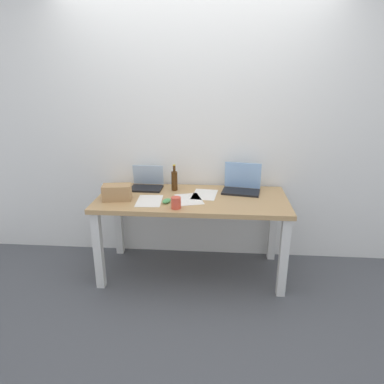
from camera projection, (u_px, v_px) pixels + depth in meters
name	position (u px, v px, depth m)	size (l,w,h in m)	color
ground_plane	(192.00, 271.00, 3.32)	(8.00, 8.00, 0.00)	#515459
back_wall	(196.00, 128.00, 3.31)	(5.20, 0.08, 2.60)	white
desk	(192.00, 208.00, 3.11)	(1.68, 0.74, 0.75)	tan
laptop_left	(147.00, 183.00, 3.31)	(0.30, 0.23, 0.21)	black
laptop_right	(242.00, 185.00, 3.21)	(0.37, 0.27, 0.26)	black
beer_bottle	(174.00, 180.00, 3.24)	(0.06, 0.06, 0.25)	#47280F
computer_mouse	(167.00, 201.00, 2.94)	(0.06, 0.10, 0.03)	#4C9E56
cardboard_box	(117.00, 192.00, 3.01)	(0.24, 0.14, 0.13)	tan
coffee_mug	(176.00, 203.00, 2.81)	(0.08, 0.08, 0.10)	#D84C38
paper_sheet_center	(189.00, 199.00, 3.03)	(0.21, 0.30, 0.00)	white
paper_sheet_front_left	(149.00, 201.00, 2.99)	(0.21, 0.30, 0.00)	white
paper_sheet_near_back	(205.00, 194.00, 3.15)	(0.21, 0.30, 0.00)	white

